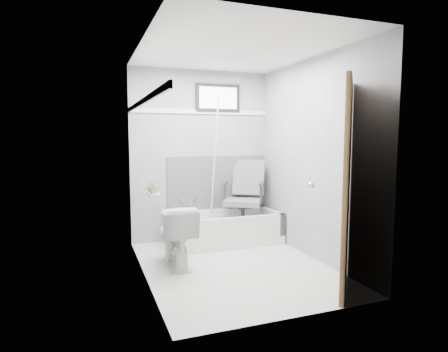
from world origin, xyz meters
name	(u,v)px	position (x,y,z in m)	size (l,w,h in m)	color
floor	(235,266)	(0.00, 0.00, 0.00)	(2.60, 2.60, 0.00)	silver
ceiling	(235,49)	(0.00, 0.00, 2.40)	(2.60, 2.60, 0.00)	silver
wall_back	(201,156)	(0.00, 1.30, 1.20)	(2.00, 0.02, 2.40)	gray
wall_front	(297,171)	(0.00, -1.30, 1.20)	(2.00, 0.02, 2.40)	gray
wall_left	(143,163)	(-1.00, 0.00, 1.20)	(0.02, 2.60, 2.40)	gray
wall_right	(312,159)	(1.00, 0.00, 1.20)	(0.02, 2.60, 2.40)	gray
bathtub	(225,228)	(0.23, 0.93, 0.21)	(1.50, 0.70, 0.42)	silver
office_chair	(243,196)	(0.51, 0.98, 0.63)	(0.59, 0.59, 1.02)	#5D5D61
toilet	(176,236)	(-0.62, 0.26, 0.35)	(0.40, 0.71, 0.69)	white
door	(392,190)	(0.98, -1.28, 1.00)	(0.78, 0.78, 2.00)	brown
window	(218,98)	(0.25, 1.29, 2.02)	(0.66, 0.04, 0.40)	black
backerboard	(218,183)	(0.25, 1.29, 0.80)	(1.50, 0.02, 0.78)	#4C4C4F
trim_back	(201,112)	(0.00, 1.29, 1.82)	(2.00, 0.02, 0.06)	white
trim_left	(143,101)	(-0.99, 0.00, 1.82)	(0.02, 2.60, 0.06)	white
pole	(214,167)	(0.11, 1.06, 1.05)	(0.02, 0.02, 1.95)	silver
shelf	(153,194)	(-0.93, -0.13, 0.90)	(0.10, 0.32, 0.03)	silver
soap_bottle_a	(153,189)	(-0.94, -0.21, 0.97)	(0.05, 0.05, 0.12)	#9D794E
soap_bottle_b	(151,187)	(-0.94, -0.07, 0.96)	(0.08, 0.08, 0.10)	slate
faucet	(189,202)	(-0.20, 1.27, 0.55)	(0.26, 0.10, 0.16)	silver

